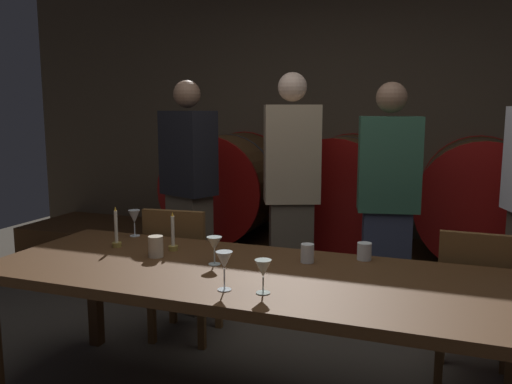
{
  "coord_description": "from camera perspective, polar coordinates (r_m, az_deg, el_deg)",
  "views": [
    {
      "loc": [
        0.8,
        -2.15,
        1.5
      ],
      "look_at": [
        -0.11,
        0.3,
        1.08
      ],
      "focal_mm": 37.23,
      "sensor_mm": 36.0,
      "label": 1
    }
  ],
  "objects": [
    {
      "name": "wine_barrel_right",
      "position": [
        4.34,
        22.94,
        -0.71
      ],
      "size": [
        0.92,
        0.86,
        0.92
      ],
      "color": "#513319",
      "rests_on": "barrel_shelf"
    },
    {
      "name": "guest_center_right",
      "position": [
        3.52,
        13.91,
        -1.93
      ],
      "size": [
        0.42,
        0.32,
        1.66
      ],
      "rotation": [
        0.0,
        0.0,
        3.36
      ],
      "color": "#33384C",
      "rests_on": "ground"
    },
    {
      "name": "dining_table",
      "position": [
        2.5,
        2.5,
        -10.12
      ],
      "size": [
        2.87,
        0.93,
        0.74
      ],
      "color": "#4C2D16",
      "rests_on": "ground"
    },
    {
      "name": "cup_left",
      "position": [
        2.8,
        -10.72,
        -5.78
      ],
      "size": [
        0.08,
        0.08,
        0.11
      ],
      "primitive_type": "cylinder",
      "color": "beige",
      "rests_on": "dining_table"
    },
    {
      "name": "chair_right",
      "position": [
        3.08,
        22.65,
        -10.82
      ],
      "size": [
        0.41,
        0.41,
        0.88
      ],
      "rotation": [
        0.0,
        0.0,
        3.12
      ],
      "color": "brown",
      "rests_on": "ground"
    },
    {
      "name": "wine_barrel_left",
      "position": [
        4.71,
        -3.07,
        0.71
      ],
      "size": [
        0.92,
        0.86,
        0.92
      ],
      "color": "#513319",
      "rests_on": "barrel_shelf"
    },
    {
      "name": "back_wall",
      "position": [
        4.9,
        11.02,
        7.4
      ],
      "size": [
        6.87,
        0.24,
        2.75
      ],
      "primitive_type": "cube",
      "color": "brown",
      "rests_on": "ground"
    },
    {
      "name": "wine_glass_center_left",
      "position": [
        2.62,
        -4.5,
        -5.64
      ],
      "size": [
        0.07,
        0.07,
        0.14
      ],
      "color": "silver",
      "rests_on": "dining_table"
    },
    {
      "name": "chair_left",
      "position": [
        3.47,
        -8.04,
        -8.02
      ],
      "size": [
        0.44,
        0.44,
        0.88
      ],
      "rotation": [
        0.0,
        0.0,
        3.24
      ],
      "color": "brown",
      "rests_on": "ground"
    },
    {
      "name": "wine_glass_far_left",
      "position": [
        3.26,
        -12.95,
        -2.67
      ],
      "size": [
        0.07,
        0.07,
        0.16
      ],
      "color": "white",
      "rests_on": "dining_table"
    },
    {
      "name": "barrel_shelf",
      "position": [
        4.55,
        9.42,
        -7.94
      ],
      "size": [
        6.18,
        0.9,
        0.37
      ],
      "primitive_type": "cube",
      "color": "#4C2D16",
      "rests_on": "ground"
    },
    {
      "name": "wine_glass_far_right",
      "position": [
        2.21,
        0.77,
        -8.33
      ],
      "size": [
        0.07,
        0.07,
        0.14
      ],
      "color": "silver",
      "rests_on": "dining_table"
    },
    {
      "name": "cup_right",
      "position": [
        2.76,
        11.56,
        -6.26
      ],
      "size": [
        0.07,
        0.07,
        0.09
      ],
      "primitive_type": "cylinder",
      "color": "white",
      "rests_on": "dining_table"
    },
    {
      "name": "candle_right",
      "position": [
        2.91,
        -8.91,
        -5.07
      ],
      "size": [
        0.05,
        0.05,
        0.21
      ],
      "color": "olive",
      "rests_on": "dining_table"
    },
    {
      "name": "candle_left",
      "position": [
        3.05,
        -14.77,
        -4.52
      ],
      "size": [
        0.05,
        0.05,
        0.23
      ],
      "color": "olive",
      "rests_on": "dining_table"
    },
    {
      "name": "guest_far_left",
      "position": [
        3.89,
        -7.21,
        -0.42
      ],
      "size": [
        0.44,
        0.36,
        1.69
      ],
      "rotation": [
        0.0,
        0.0,
        2.76
      ],
      "color": "brown",
      "rests_on": "ground"
    },
    {
      "name": "wine_barrel_center",
      "position": [
        4.41,
        9.34,
        0.03
      ],
      "size": [
        0.92,
        0.86,
        0.92
      ],
      "color": "#513319",
      "rests_on": "barrel_shelf"
    },
    {
      "name": "guest_center_left",
      "position": [
        3.75,
        3.82,
        -0.29
      ],
      "size": [
        0.44,
        0.37,
        1.74
      ],
      "rotation": [
        0.0,
        0.0,
        3.54
      ],
      "color": "brown",
      "rests_on": "ground"
    },
    {
      "name": "cup_center",
      "position": [
        2.67,
        5.54,
        -6.56
      ],
      "size": [
        0.07,
        0.07,
        0.09
      ],
      "primitive_type": "cylinder",
      "color": "white",
      "rests_on": "dining_table"
    },
    {
      "name": "wine_glass_center_right",
      "position": [
        2.25,
        -3.44,
        -7.46
      ],
      "size": [
        0.07,
        0.07,
        0.17
      ],
      "color": "white",
      "rests_on": "dining_table"
    }
  ]
}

